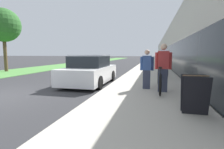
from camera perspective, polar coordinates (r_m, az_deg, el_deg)
name	(u,v)px	position (r m, az deg, el deg)	size (l,w,h in m)	color
sidewalk_slab	(152,64)	(25.97, 12.92, 3.38)	(3.42, 70.00, 0.16)	#BCB5A5
storefront_facade	(191,50)	(34.56, 24.48, 7.37)	(10.01, 70.00, 4.53)	#BCB7AD
lawn_strip	(89,62)	(32.09, -7.56, 4.00)	(4.40, 70.00, 0.03)	#518E42
tandem_bicycle	(159,79)	(7.04, 15.16, -1.50)	(0.52, 2.93, 0.94)	black
person_rider	(163,68)	(6.61, 16.35, 2.13)	(0.59, 0.23, 1.75)	#33384C
person_bystander	(147,69)	(7.04, 11.29, 1.70)	(0.52, 0.21, 1.54)	#33384C
bike_rack_hoop	(166,70)	(9.61, 17.19, 1.29)	(0.05, 0.60, 0.84)	gray
cruiser_bike_nearest	(167,71)	(10.99, 17.43, 1.18)	(0.52, 1.68, 0.87)	black
cruiser_bike_middle	(163,67)	(13.20, 16.31, 2.28)	(0.52, 1.85, 0.98)	black
sandwich_board_sign	(195,94)	(4.51, 25.39, -5.82)	(0.56, 0.56, 0.90)	black
parked_sedan_curbside	(90,71)	(8.95, -7.23, 1.05)	(1.97, 4.05, 1.50)	white
street_tree_near	(3,25)	(17.84, -31.98, 13.44)	(2.80, 2.80, 5.35)	brown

